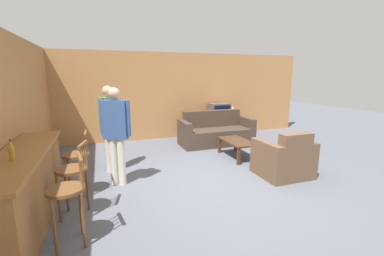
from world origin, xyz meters
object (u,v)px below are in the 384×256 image
(tv, at_px, (219,112))
(person_by_counter, at_px, (116,131))
(couch_far, at_px, (216,132))
(tv_unit, at_px, (219,128))
(person_by_window, at_px, (109,124))
(bar_chair_near, at_px, (68,196))
(bar_chair_far, at_px, (77,160))
(bar_chair_mid, at_px, (73,175))
(coffee_table, at_px, (237,143))
(table_lamp, at_px, (233,110))
(armchair_near, at_px, (284,159))
(bottle, at_px, (11,151))

(tv, xyz_separation_m, person_by_counter, (-3.31, -2.80, 0.19))
(couch_far, height_order, tv_unit, couch_far)
(tv, height_order, person_by_window, person_by_window)
(bar_chair_near, bearing_deg, person_by_counter, 67.65)
(bar_chair_far, bearing_deg, tv, 37.28)
(bar_chair_mid, bearing_deg, coffee_table, 24.38)
(tv_unit, height_order, person_by_counter, person_by_counter)
(bar_chair_far, xyz_separation_m, tv, (3.94, 3.00, 0.20))
(tv, relative_size, table_lamp, 1.41)
(bar_chair_near, distance_m, tv_unit, 5.88)
(table_lamp, bearing_deg, armchair_near, -102.19)
(bar_chair_mid, bearing_deg, tv_unit, 43.15)
(coffee_table, relative_size, person_by_window, 0.60)
(tv, relative_size, person_by_window, 0.35)
(table_lamp, bearing_deg, bar_chair_far, -145.85)
(bar_chair_mid, bearing_deg, person_by_window, 71.46)
(coffee_table, distance_m, table_lamp, 2.44)
(bar_chair_mid, relative_size, bar_chair_far, 1.00)
(table_lamp, bearing_deg, bar_chair_near, -135.51)
(armchair_near, xyz_separation_m, tv_unit, (0.26, 3.48, -0.07))
(bar_chair_mid, xyz_separation_m, person_by_counter, (0.64, 0.89, 0.39))
(tv, bearing_deg, tv_unit, 90.00)
(bar_chair_mid, xyz_separation_m, armchair_near, (3.68, 0.22, -0.26))
(bottle, relative_size, person_by_window, 0.14)
(coffee_table, height_order, person_by_window, person_by_window)
(bar_chair_mid, height_order, bottle, bottle)
(person_by_window, bearing_deg, tv, 31.02)
(couch_far, height_order, coffee_table, couch_far)
(armchair_near, bearing_deg, tv, 85.64)
(bar_chair_near, height_order, coffee_table, bar_chair_near)
(bar_chair_mid, bearing_deg, tv, 43.12)
(bar_chair_far, height_order, person_by_counter, person_by_counter)
(tv, distance_m, person_by_window, 3.96)
(armchair_near, xyz_separation_m, coffee_table, (-0.28, 1.32, 0.02))
(couch_far, distance_m, coffee_table, 1.32)
(armchair_near, distance_m, person_by_window, 3.50)
(coffee_table, height_order, tv_unit, tv_unit)
(bar_chair_mid, distance_m, person_by_counter, 1.16)
(tv_unit, relative_size, bottle, 5.06)
(couch_far, relative_size, person_by_window, 1.19)
(couch_far, height_order, armchair_near, couch_far)
(couch_far, xyz_separation_m, tv_unit, (0.50, 0.83, -0.07))
(table_lamp, xyz_separation_m, person_by_window, (-3.87, -2.04, 0.14))
(bar_chair_far, xyz_separation_m, couch_far, (3.45, 2.17, -0.26))
(couch_far, bearing_deg, person_by_window, -157.38)
(couch_far, relative_size, tv_unit, 1.66)
(bar_chair_mid, bearing_deg, couch_far, 39.69)
(bar_chair_near, xyz_separation_m, bar_chair_mid, (-0.00, 0.66, 0.00))
(bar_chair_near, height_order, couch_far, bar_chair_near)
(coffee_table, relative_size, table_lamp, 2.40)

